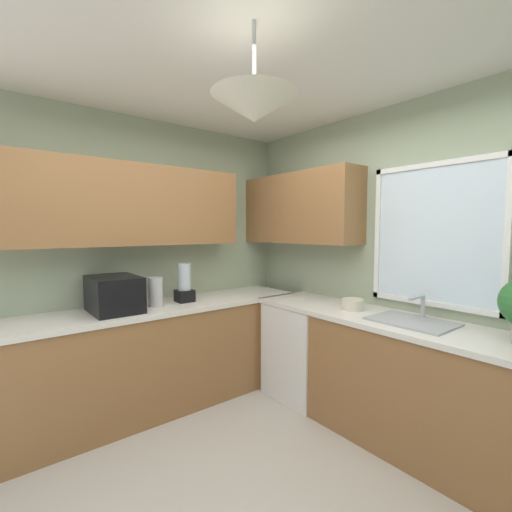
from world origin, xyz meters
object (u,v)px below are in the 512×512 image
object	(u,v)px
bowl	(353,304)
dishwasher	(305,350)
microwave	(114,294)
kettle	(156,292)
blender_appliance	(184,284)
sink_assembly	(412,321)

from	to	relation	value
bowl	dishwasher	bearing A→B (deg)	-176.64
microwave	bowl	distance (m)	1.97
kettle	blender_appliance	bearing A→B (deg)	93.98
dishwasher	sink_assembly	size ratio (longest dim) A/B	1.57
kettle	sink_assembly	distance (m)	2.08
kettle	blender_appliance	world-z (taller)	blender_appliance
microwave	blender_appliance	xyz separation A→B (m)	(0.00, 0.63, 0.02)
sink_assembly	bowl	bearing A→B (deg)	-179.22
dishwasher	microwave	world-z (taller)	microwave
dishwasher	microwave	bearing A→B (deg)	-112.99
sink_assembly	bowl	xyz separation A→B (m)	(-0.51, -0.01, 0.03)
microwave	kettle	xyz separation A→B (m)	(0.02, 0.34, -0.02)
bowl	blender_appliance	world-z (taller)	blender_appliance
microwave	dishwasher	bearing A→B (deg)	67.01
kettle	sink_assembly	bearing A→B (deg)	36.95
dishwasher	blender_appliance	distance (m)	1.31
dishwasher	bowl	world-z (taller)	bowl
dishwasher	microwave	distance (m)	1.80
kettle	bowl	world-z (taller)	kettle
kettle	blender_appliance	size ratio (longest dim) A/B	0.71
microwave	kettle	distance (m)	0.34
microwave	sink_assembly	size ratio (longest dim) A/B	0.86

